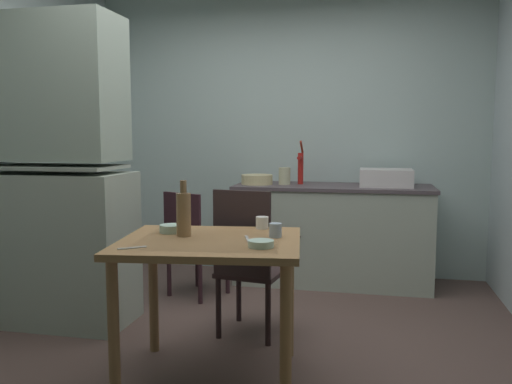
{
  "coord_description": "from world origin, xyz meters",
  "views": [
    {
      "loc": [
        0.78,
        -3.05,
        1.32
      ],
      "look_at": [
        0.08,
        0.17,
        0.96
      ],
      "focal_mm": 36.76,
      "sensor_mm": 36.0,
      "label": 1
    }
  ],
  "objects_px": {
    "hand_pump": "(301,165)",
    "chair_by_counter": "(192,242)",
    "hutch_cabinet": "(59,183)",
    "serving_bowl_wide": "(171,229)",
    "mixing_bowl_counter": "(257,179)",
    "glass_bottle": "(184,213)",
    "dining_table": "(210,260)",
    "teacup_mint": "(262,223)",
    "chair_far_side": "(248,262)",
    "sink_basin": "(386,177)"
  },
  "relations": [
    {
      "from": "chair_by_counter",
      "to": "teacup_mint",
      "type": "distance_m",
      "value": 1.31
    },
    {
      "from": "sink_basin",
      "to": "serving_bowl_wide",
      "type": "height_order",
      "value": "sink_basin"
    },
    {
      "from": "chair_far_side",
      "to": "glass_bottle",
      "type": "xyz_separation_m",
      "value": [
        -0.23,
        -0.57,
        0.4
      ]
    },
    {
      "from": "hutch_cabinet",
      "to": "teacup_mint",
      "type": "relative_size",
      "value": 28.47
    },
    {
      "from": "mixing_bowl_counter",
      "to": "teacup_mint",
      "type": "height_order",
      "value": "mixing_bowl_counter"
    },
    {
      "from": "hand_pump",
      "to": "dining_table",
      "type": "relative_size",
      "value": 0.38
    },
    {
      "from": "serving_bowl_wide",
      "to": "glass_bottle",
      "type": "xyz_separation_m",
      "value": [
        0.11,
        -0.08,
        0.1
      ]
    },
    {
      "from": "chair_far_side",
      "to": "chair_by_counter",
      "type": "distance_m",
      "value": 0.97
    },
    {
      "from": "hand_pump",
      "to": "glass_bottle",
      "type": "distance_m",
      "value": 2.04
    },
    {
      "from": "mixing_bowl_counter",
      "to": "glass_bottle",
      "type": "bearing_deg",
      "value": -89.92
    },
    {
      "from": "serving_bowl_wide",
      "to": "hutch_cabinet",
      "type": "bearing_deg",
      "value": 154.3
    },
    {
      "from": "mixing_bowl_counter",
      "to": "chair_far_side",
      "type": "distance_m",
      "value": 1.42
    },
    {
      "from": "hutch_cabinet",
      "to": "chair_far_side",
      "type": "distance_m",
      "value": 1.43
    },
    {
      "from": "sink_basin",
      "to": "serving_bowl_wide",
      "type": "relative_size",
      "value": 3.36
    },
    {
      "from": "dining_table",
      "to": "glass_bottle",
      "type": "height_order",
      "value": "glass_bottle"
    },
    {
      "from": "hutch_cabinet",
      "to": "sink_basin",
      "type": "bearing_deg",
      "value": 31.81
    },
    {
      "from": "serving_bowl_wide",
      "to": "teacup_mint",
      "type": "height_order",
      "value": "teacup_mint"
    },
    {
      "from": "hutch_cabinet",
      "to": "serving_bowl_wide",
      "type": "height_order",
      "value": "hutch_cabinet"
    },
    {
      "from": "chair_far_side",
      "to": "glass_bottle",
      "type": "distance_m",
      "value": 0.73
    },
    {
      "from": "chair_far_side",
      "to": "serving_bowl_wide",
      "type": "xyz_separation_m",
      "value": [
        -0.33,
        -0.48,
        0.29
      ]
    },
    {
      "from": "hutch_cabinet",
      "to": "teacup_mint",
      "type": "height_order",
      "value": "hutch_cabinet"
    },
    {
      "from": "chair_by_counter",
      "to": "glass_bottle",
      "type": "bearing_deg",
      "value": -72.63
    },
    {
      "from": "sink_basin",
      "to": "teacup_mint",
      "type": "distance_m",
      "value": 1.82
    },
    {
      "from": "hutch_cabinet",
      "to": "glass_bottle",
      "type": "height_order",
      "value": "hutch_cabinet"
    },
    {
      "from": "sink_basin",
      "to": "mixing_bowl_counter",
      "type": "height_order",
      "value": "sink_basin"
    },
    {
      "from": "teacup_mint",
      "to": "serving_bowl_wide",
      "type": "bearing_deg",
      "value": -154.55
    },
    {
      "from": "dining_table",
      "to": "chair_far_side",
      "type": "bearing_deg",
      "value": 84.42
    },
    {
      "from": "chair_by_counter",
      "to": "dining_table",
      "type": "bearing_deg",
      "value": -67.12
    },
    {
      "from": "hand_pump",
      "to": "chair_far_side",
      "type": "xyz_separation_m",
      "value": [
        -0.15,
        -1.44,
        -0.54
      ]
    },
    {
      "from": "hand_pump",
      "to": "mixing_bowl_counter",
      "type": "relative_size",
      "value": 1.39
    },
    {
      "from": "teacup_mint",
      "to": "glass_bottle",
      "type": "xyz_separation_m",
      "value": [
        -0.37,
        -0.31,
        0.09
      ]
    },
    {
      "from": "hutch_cabinet",
      "to": "mixing_bowl_counter",
      "type": "height_order",
      "value": "hutch_cabinet"
    },
    {
      "from": "sink_basin",
      "to": "chair_far_side",
      "type": "distance_m",
      "value": 1.72
    },
    {
      "from": "sink_basin",
      "to": "hand_pump",
      "type": "relative_size",
      "value": 1.13
    },
    {
      "from": "hutch_cabinet",
      "to": "sink_basin",
      "type": "relative_size",
      "value": 4.79
    },
    {
      "from": "mixing_bowl_counter",
      "to": "serving_bowl_wide",
      "type": "height_order",
      "value": "mixing_bowl_counter"
    },
    {
      "from": "hand_pump",
      "to": "chair_by_counter",
      "type": "height_order",
      "value": "hand_pump"
    },
    {
      "from": "dining_table",
      "to": "teacup_mint",
      "type": "bearing_deg",
      "value": 60.68
    },
    {
      "from": "sink_basin",
      "to": "teacup_mint",
      "type": "xyz_separation_m",
      "value": [
        -0.75,
        -1.65,
        -0.15
      ]
    },
    {
      "from": "hutch_cabinet",
      "to": "chair_by_counter",
      "type": "distance_m",
      "value": 1.15
    },
    {
      "from": "hand_pump",
      "to": "chair_by_counter",
      "type": "bearing_deg",
      "value": -138.1
    },
    {
      "from": "dining_table",
      "to": "chair_by_counter",
      "type": "xyz_separation_m",
      "value": [
        -0.57,
        1.36,
        -0.2
      ]
    },
    {
      "from": "hutch_cabinet",
      "to": "serving_bowl_wide",
      "type": "xyz_separation_m",
      "value": [
        1.01,
        -0.49,
        -0.2
      ]
    },
    {
      "from": "chair_by_counter",
      "to": "teacup_mint",
      "type": "height_order",
      "value": "chair_by_counter"
    },
    {
      "from": "hutch_cabinet",
      "to": "sink_basin",
      "type": "distance_m",
      "value": 2.63
    },
    {
      "from": "teacup_mint",
      "to": "glass_bottle",
      "type": "bearing_deg",
      "value": -140.22
    },
    {
      "from": "hutch_cabinet",
      "to": "hand_pump",
      "type": "relative_size",
      "value": 5.41
    },
    {
      "from": "chair_by_counter",
      "to": "hand_pump",
      "type": "bearing_deg",
      "value": 41.9
    },
    {
      "from": "hutch_cabinet",
      "to": "sink_basin",
      "type": "height_order",
      "value": "hutch_cabinet"
    },
    {
      "from": "hand_pump",
      "to": "mixing_bowl_counter",
      "type": "distance_m",
      "value": 0.41
    }
  ]
}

